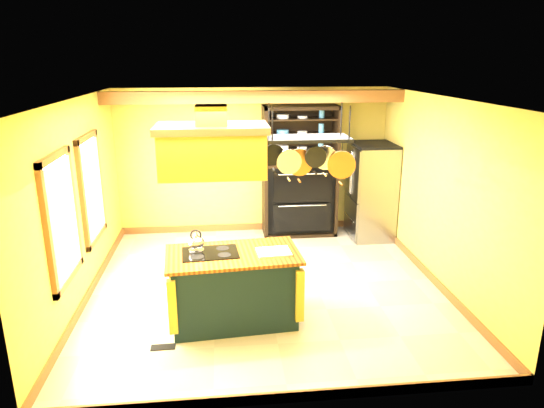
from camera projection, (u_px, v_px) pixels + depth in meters
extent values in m
plane|color=beige|center=(266.00, 287.00, 7.07)|extent=(5.00, 5.00, 0.00)
plane|color=white|center=(265.00, 98.00, 6.29)|extent=(5.00, 5.00, 0.00)
cube|color=gold|center=(253.00, 161.00, 9.06)|extent=(5.00, 0.02, 2.70)
cube|color=gold|center=(292.00, 276.00, 4.30)|extent=(5.00, 0.02, 2.70)
cube|color=gold|center=(78.00, 204.00, 6.43)|extent=(0.02, 5.00, 2.70)
cube|color=gold|center=(439.00, 193.00, 6.93)|extent=(0.02, 5.00, 2.70)
cube|color=brown|center=(256.00, 97.00, 7.94)|extent=(5.00, 0.15, 0.20)
cube|color=brown|center=(62.00, 219.00, 5.65)|extent=(0.06, 1.06, 1.56)
cube|color=white|center=(64.00, 219.00, 5.66)|extent=(0.02, 0.85, 1.34)
cube|color=brown|center=(92.00, 188.00, 6.99)|extent=(0.06, 1.06, 1.56)
cube|color=white|center=(93.00, 188.00, 6.99)|extent=(0.02, 0.85, 1.34)
cube|color=black|center=(234.00, 289.00, 6.05)|extent=(1.55, 0.93, 0.88)
cube|color=brown|center=(233.00, 255.00, 5.91)|extent=(1.69, 1.03, 0.04)
cube|color=black|center=(210.00, 253.00, 5.90)|extent=(0.71, 0.52, 0.01)
ellipsoid|color=silver|center=(196.00, 243.00, 5.94)|extent=(0.20, 0.20, 0.16)
cube|color=white|center=(274.00, 252.00, 5.93)|extent=(0.43, 0.35, 0.02)
cube|color=gold|center=(213.00, 154.00, 5.53)|extent=(1.19, 0.64, 0.51)
cube|color=brown|center=(212.00, 128.00, 5.45)|extent=(1.27, 0.72, 0.08)
cube|color=gold|center=(211.00, 119.00, 5.42)|extent=(0.35, 0.35, 0.29)
cube|color=black|center=(308.00, 138.00, 5.60)|extent=(0.97, 0.48, 0.04)
cylinder|color=black|center=(272.00, 124.00, 5.31)|extent=(0.02, 0.02, 0.39)
cylinder|color=black|center=(341.00, 119.00, 5.77)|extent=(0.02, 0.02, 0.39)
cylinder|color=black|center=(274.00, 155.00, 5.71)|extent=(0.25, 0.03, 0.25)
cylinder|color=silver|center=(289.00, 162.00, 5.56)|extent=(0.29, 0.03, 0.29)
cylinder|color=#B0652C|center=(300.00, 162.00, 5.77)|extent=(0.33, 0.03, 0.33)
cylinder|color=black|center=(316.00, 157.00, 5.57)|extent=(0.25, 0.03, 0.25)
cylinder|color=silver|center=(325.00, 158.00, 5.79)|extent=(0.29, 0.03, 0.29)
cylinder|color=#B0652C|center=(342.00, 165.00, 5.63)|extent=(0.33, 0.03, 0.33)
cube|color=gray|center=(372.00, 192.00, 8.85)|extent=(0.71, 0.87, 1.71)
cube|color=gray|center=(356.00, 175.00, 8.49)|extent=(0.03, 0.42, 0.92)
cube|color=gray|center=(350.00, 170.00, 8.91)|extent=(0.03, 0.42, 0.92)
cube|color=gray|center=(351.00, 217.00, 8.94)|extent=(0.03, 0.84, 0.72)
cube|color=black|center=(369.00, 234.00, 9.08)|extent=(0.68, 0.83, 0.06)
cube|color=black|center=(298.00, 169.00, 9.14)|extent=(1.36, 0.06, 2.40)
cube|color=black|center=(265.00, 173.00, 8.83)|extent=(0.06, 0.57, 2.40)
cube|color=black|center=(334.00, 171.00, 8.96)|extent=(0.06, 0.57, 2.40)
cube|color=black|center=(300.00, 163.00, 8.85)|extent=(1.36, 0.57, 0.05)
cube|color=black|center=(299.00, 197.00, 9.07)|extent=(1.24, 0.47, 1.30)
cube|color=black|center=(302.00, 187.00, 8.66)|extent=(1.06, 0.04, 0.57)
cube|color=black|center=(302.00, 217.00, 8.83)|extent=(1.06, 0.04, 0.52)
cube|color=black|center=(300.00, 149.00, 8.78)|extent=(1.24, 0.51, 0.02)
cube|color=black|center=(301.00, 134.00, 8.69)|extent=(1.24, 0.51, 0.02)
cube|color=black|center=(301.00, 119.00, 8.62)|extent=(1.24, 0.51, 0.03)
cylinder|color=white|center=(282.00, 147.00, 8.68)|extent=(0.22, 0.22, 0.07)
cylinder|color=#4489BF|center=(321.00, 128.00, 8.65)|extent=(0.10, 0.10, 0.17)
cube|color=black|center=(163.00, 347.00, 5.59)|extent=(0.28, 0.13, 0.01)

